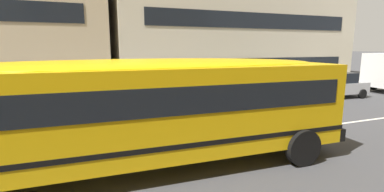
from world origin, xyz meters
name	(u,v)px	position (x,y,z in m)	size (l,w,h in m)	color
ground_plane	(68,160)	(0.00, 0.00, 0.00)	(400.00, 400.00, 0.00)	#424244
sidewalk_far	(75,108)	(0.00, 7.41, 0.01)	(120.00, 3.00, 0.01)	gray
lane_centreline	(68,160)	(0.00, 0.00, 0.00)	(110.00, 0.16, 0.01)	silver
school_bus	(128,106)	(1.60, -1.30, 1.76)	(13.29, 3.39, 2.96)	yellow
parked_car_silver_near_corner	(336,85)	(15.80, 4.79, 0.84)	(3.93, 1.93, 1.64)	#B7BABF
parked_car_green_past_driveway	(262,89)	(10.20, 4.96, 0.84)	(3.91, 1.90, 1.64)	#236038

